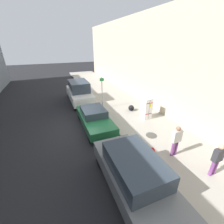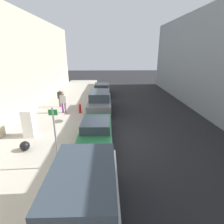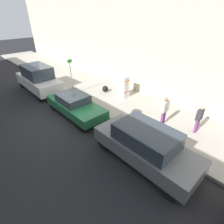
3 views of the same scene
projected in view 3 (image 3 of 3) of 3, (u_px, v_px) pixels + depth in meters
The scene contains 13 objects.
ground_plane at pixel (65, 119), 11.15m from camera, with size 80.00×80.00×0.00m, color black.
sidewalk_slab at pixel (113, 98), 13.62m from camera, with size 4.55×44.00×0.17m, color #9E998E.
building_facade_near at pixel (143, 40), 13.57m from camera, with size 1.99×39.60×8.03m, color beige.
discarded_refrigerator at pixel (123, 87), 13.18m from camera, with size 0.63×0.69×1.66m.
manhole_cover at pixel (137, 112), 11.57m from camera, with size 0.70×0.70×0.02m, color #47443F.
street_sign_post at pixel (71, 75), 13.31m from camera, with size 0.36×0.07×2.80m.
fire_hydrant at pixel (148, 127), 9.40m from camera, with size 0.22×0.22×0.79m.
trash_bag at pixel (105, 89), 14.30m from camera, with size 0.50×0.50×0.50m, color black.
pedestrian_walking_far at pixel (199, 117), 9.21m from camera, with size 0.47×0.22×1.63m.
pedestrian_standing_near at pixel (165, 109), 9.83m from camera, with size 0.50×0.23×1.72m.
parked_van_white at pixel (38, 79), 14.51m from camera, with size 1.98×4.98×2.14m.
parked_sedan_green at pixel (75, 105), 11.24m from camera, with size 1.79×4.50×1.39m.
parked_suv_gray at pixel (145, 145), 7.62m from camera, with size 1.92×4.82×1.76m.
Camera 3 is at (4.23, 8.93, 6.01)m, focal length 28.00 mm.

